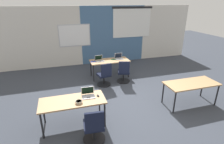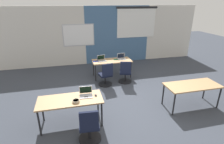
{
  "view_description": "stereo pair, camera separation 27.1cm",
  "coord_description": "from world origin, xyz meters",
  "px_view_note": "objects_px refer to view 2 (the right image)",
  "views": [
    {
      "loc": [
        -1.91,
        -4.53,
        3.0
      ],
      "look_at": [
        -0.43,
        0.42,
        0.93
      ],
      "focal_mm": 28.59,
      "sensor_mm": 36.0,
      "label": 1
    },
    {
      "loc": [
        -1.65,
        -4.6,
        3.0
      ],
      "look_at": [
        -0.43,
        0.42,
        0.93
      ],
      "focal_mm": 28.59,
      "sensor_mm": 36.0,
      "label": 2
    }
  ],
  "objects_px": {
    "chair_far_left": "(106,76)",
    "mouse_far_right": "(116,59)",
    "desk_near_left": "(70,101)",
    "chair_near_left_inner": "(89,128)",
    "laptop_near_left_inner": "(86,94)",
    "laptop_far_left": "(102,60)",
    "mouse_near_left_inner": "(96,95)",
    "chair_far_right": "(125,74)",
    "desk_near_right": "(192,87)",
    "desk_far_center": "(112,62)",
    "snack_bowl": "(76,101)",
    "mouse_far_left": "(96,61)",
    "laptop_far_right": "(122,58)"
  },
  "relations": [
    {
      "from": "mouse_far_right",
      "to": "chair_near_left_inner",
      "type": "height_order",
      "value": "chair_near_left_inner"
    },
    {
      "from": "chair_far_left",
      "to": "mouse_far_right",
      "type": "bearing_deg",
      "value": -136.24
    },
    {
      "from": "laptop_far_right",
      "to": "chair_near_left_inner",
      "type": "relative_size",
      "value": 0.38
    },
    {
      "from": "mouse_far_left",
      "to": "mouse_near_left_inner",
      "type": "relative_size",
      "value": 1.0
    },
    {
      "from": "laptop_far_left",
      "to": "snack_bowl",
      "type": "relative_size",
      "value": 2.1
    },
    {
      "from": "mouse_near_left_inner",
      "to": "chair_near_left_inner",
      "type": "relative_size",
      "value": 0.12
    },
    {
      "from": "mouse_far_left",
      "to": "chair_near_left_inner",
      "type": "bearing_deg",
      "value": -101.1
    },
    {
      "from": "desk_near_right",
      "to": "mouse_near_left_inner",
      "type": "height_order",
      "value": "mouse_near_left_inner"
    },
    {
      "from": "mouse_near_left_inner",
      "to": "snack_bowl",
      "type": "bearing_deg",
      "value": -158.95
    },
    {
      "from": "desk_far_center",
      "to": "snack_bowl",
      "type": "distance_m",
      "value": 3.39
    },
    {
      "from": "desk_near_left",
      "to": "laptop_far_left",
      "type": "xyz_separation_m",
      "value": [
        1.33,
        2.83,
        0.11
      ]
    },
    {
      "from": "desk_far_center",
      "to": "chair_far_left",
      "type": "height_order",
      "value": "chair_far_left"
    },
    {
      "from": "mouse_far_left",
      "to": "snack_bowl",
      "type": "distance_m",
      "value": 3.15
    },
    {
      "from": "laptop_near_left_inner",
      "to": "snack_bowl",
      "type": "relative_size",
      "value": 1.94
    },
    {
      "from": "desk_near_left",
      "to": "laptop_far_left",
      "type": "distance_m",
      "value": 3.13
    },
    {
      "from": "laptop_far_right",
      "to": "mouse_far_right",
      "type": "xyz_separation_m",
      "value": [
        -0.23,
        -0.0,
        -0.03
      ]
    },
    {
      "from": "desk_far_center",
      "to": "chair_near_left_inner",
      "type": "xyz_separation_m",
      "value": [
        -1.38,
        -3.57,
        -0.28
      ]
    },
    {
      "from": "desk_near_left",
      "to": "desk_far_center",
      "type": "height_order",
      "value": "same"
    },
    {
      "from": "mouse_far_left",
      "to": "laptop_far_right",
      "type": "distance_m",
      "value": 1.11
    },
    {
      "from": "desk_near_left",
      "to": "chair_far_left",
      "type": "relative_size",
      "value": 1.74
    },
    {
      "from": "laptop_far_left",
      "to": "chair_far_right",
      "type": "xyz_separation_m",
      "value": [
        0.78,
        -0.76,
        -0.39
      ]
    },
    {
      "from": "desk_near_left",
      "to": "mouse_far_left",
      "type": "xyz_separation_m",
      "value": [
        1.08,
        2.83,
        0.08
      ]
    },
    {
      "from": "desk_near_right",
      "to": "chair_far_right",
      "type": "bearing_deg",
      "value": 123.79
    },
    {
      "from": "chair_near_left_inner",
      "to": "chair_far_left",
      "type": "bearing_deg",
      "value": -104.45
    },
    {
      "from": "laptop_near_left_inner",
      "to": "chair_far_right",
      "type": "bearing_deg",
      "value": 52.18
    },
    {
      "from": "desk_near_right",
      "to": "chair_far_right",
      "type": "relative_size",
      "value": 1.74
    },
    {
      "from": "desk_near_left",
      "to": "desk_far_center",
      "type": "relative_size",
      "value": 1.0
    },
    {
      "from": "mouse_far_right",
      "to": "chair_near_left_inner",
      "type": "relative_size",
      "value": 0.12
    },
    {
      "from": "mouse_far_right",
      "to": "laptop_near_left_inner",
      "type": "bearing_deg",
      "value": -119.2
    },
    {
      "from": "laptop_far_right",
      "to": "mouse_far_right",
      "type": "bearing_deg",
      "value": 177.51
    },
    {
      "from": "laptop_far_left",
      "to": "chair_far_left",
      "type": "distance_m",
      "value": 0.92
    },
    {
      "from": "chair_far_left",
      "to": "mouse_far_right",
      "type": "distance_m",
      "value": 1.12
    },
    {
      "from": "laptop_near_left_inner",
      "to": "snack_bowl",
      "type": "bearing_deg",
      "value": -132.31
    },
    {
      "from": "mouse_far_right",
      "to": "snack_bowl",
      "type": "height_order",
      "value": "snack_bowl"
    },
    {
      "from": "chair_far_right",
      "to": "mouse_far_right",
      "type": "bearing_deg",
      "value": -62.22
    },
    {
      "from": "desk_near_right",
      "to": "snack_bowl",
      "type": "xyz_separation_m",
      "value": [
        -3.36,
        -0.17,
        0.1
      ]
    },
    {
      "from": "desk_near_right",
      "to": "mouse_far_left",
      "type": "height_order",
      "value": "mouse_far_left"
    },
    {
      "from": "laptop_far_left",
      "to": "mouse_far_right",
      "type": "bearing_deg",
      "value": -6.39
    },
    {
      "from": "desk_near_right",
      "to": "laptop_near_left_inner",
      "type": "bearing_deg",
      "value": 178.28
    },
    {
      "from": "laptop_far_left",
      "to": "mouse_near_left_inner",
      "type": "xyz_separation_m",
      "value": [
        -0.68,
        -2.81,
        -0.03
      ]
    },
    {
      "from": "chair_far_left",
      "to": "chair_far_right",
      "type": "xyz_separation_m",
      "value": [
        0.79,
        0.07,
        0.0
      ]
    },
    {
      "from": "laptop_far_left",
      "to": "mouse_near_left_inner",
      "type": "distance_m",
      "value": 2.89
    },
    {
      "from": "desk_near_right",
      "to": "snack_bowl",
      "type": "distance_m",
      "value": 3.37
    },
    {
      "from": "desk_far_center",
      "to": "mouse_near_left_inner",
      "type": "bearing_deg",
      "value": -111.61
    },
    {
      "from": "laptop_far_right",
      "to": "mouse_near_left_inner",
      "type": "distance_m",
      "value": 3.23
    },
    {
      "from": "chair_far_left",
      "to": "chair_near_left_inner",
      "type": "height_order",
      "value": "same"
    },
    {
      "from": "desk_far_center",
      "to": "chair_near_left_inner",
      "type": "distance_m",
      "value": 3.83
    },
    {
      "from": "mouse_near_left_inner",
      "to": "chair_near_left_inner",
      "type": "height_order",
      "value": "chair_near_left_inner"
    },
    {
      "from": "chair_near_left_inner",
      "to": "mouse_far_right",
      "type": "bearing_deg",
      "value": -109.06
    },
    {
      "from": "desk_far_center",
      "to": "laptop_near_left_inner",
      "type": "bearing_deg",
      "value": -116.39
    }
  ]
}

